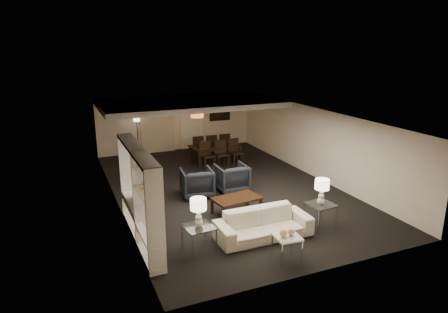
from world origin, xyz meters
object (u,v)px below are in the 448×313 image
chair_nl (208,156)px  chair_nm (222,154)px  table_lamp_left (199,213)px  chair_fm (210,146)px  pendant_light (197,114)px  chair_fr (223,145)px  vase_amber (144,185)px  side_table_right (320,215)px  chair_nr (236,152)px  armchair_right (232,178)px  table_lamp_right (322,192)px  vase_blue (151,217)px  armchair_left (197,183)px  side_table_left (199,238)px  chair_fl (196,148)px  floor_lamp (138,136)px  television (136,192)px  floor_speaker (157,186)px  marble_table (287,247)px  sofa (263,224)px  coffee_table (237,205)px  dining_table (216,154)px

chair_nl → chair_nm: same height
table_lamp_left → chair_fm: table_lamp_left is taller
pendant_light → chair_fr: (1.15, 0.03, -1.40)m
vase_amber → side_table_right: bearing=-5.0°
chair_nr → table_lamp_left: bearing=-129.4°
armchair_right → table_lamp_right: 3.52m
vase_blue → armchair_left: bearing=57.6°
side_table_left → chair_fl: bearing=71.3°
chair_fl → chair_fr: same height
chair_nr → floor_lamp: floor_lamp is taller
table_lamp_right → vase_amber: 4.61m
vase_amber → chair_nm: bearing=52.7°
table_lamp_left → floor_lamp: 8.63m
armchair_left → vase_amber: bearing=59.4°
television → floor_speaker: 2.02m
vase_amber → marble_table: bearing=-27.8°
marble_table → chair_fl: size_ratio=0.53×
marble_table → chair_fl: (0.73, 8.26, 0.25)m
chair_nr → chair_fl: size_ratio=1.00×
armchair_left → table_lamp_left: bearing=78.6°
armchair_right → floor_lamp: (-2.00, 5.32, 0.44)m
armchair_left → table_lamp_right: bearing=131.9°
sofa → table_lamp_right: (1.70, 0.00, 0.61)m
table_lamp_left → vase_blue: table_lamp_left is taller
side_table_left → table_lamp_left: (0.00, 0.00, 0.65)m
chair_nl → chair_fm: bearing=59.1°
vase_amber → armchair_left: bearing=52.4°
television → chair_fl: bearing=-32.2°
sofa → table_lamp_left: size_ratio=3.53×
coffee_table → marble_table: bearing=-90.0°
vase_blue → chair_fl: vase_blue is taller
pendant_light → floor_speaker: 4.89m
table_lamp_right → vase_blue: size_ratio=3.71×
television → dining_table: television is taller
pendant_light → armchair_left: (-1.37, -3.83, -1.47)m
armchair_left → vase_blue: bearing=64.6°
armchair_right → chair_fr: (1.33, 3.86, 0.08)m
chair_nl → vase_amber: bearing=-129.2°
table_lamp_left → chair_nm: table_lamp_left is taller
table_lamp_left → television: bearing=125.4°
television → chair_nl: bearing=-39.4°
armchair_right → chair_fl: chair_fl is taller
coffee_table → side_table_right: side_table_right is taller
side_table_right → table_lamp_right: size_ratio=0.97×
armchair_left → television: size_ratio=0.87×
floor_speaker → chair_nm: (3.21, 2.59, -0.00)m
chair_nl → table_lamp_left: bearing=-118.6°
side_table_right → marble_table: 2.03m
side_table_right → chair_nl: bearing=99.4°
side_table_left → vase_amber: bearing=160.8°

